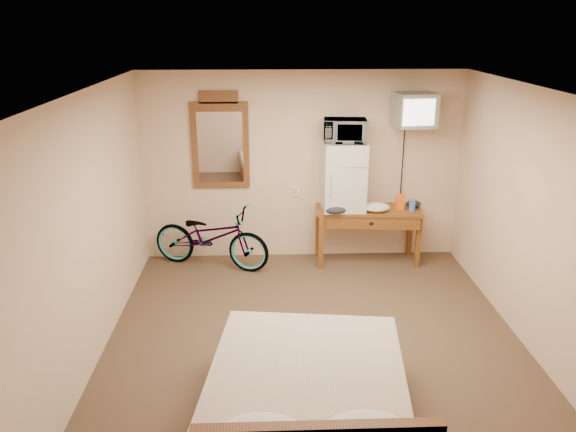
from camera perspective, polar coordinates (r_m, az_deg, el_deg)
The scene contains 13 objects.
room at distance 5.24m, azimuth 2.97°, elevation -1.25°, with size 4.60×4.64×2.50m.
desk at distance 7.42m, azimuth 8.17°, elevation -0.19°, with size 1.41×0.64×0.75m.
mini_fridge at distance 7.27m, azimuth 5.63°, elevation 4.10°, with size 0.55×0.54×0.88m.
microwave at distance 7.14m, azimuth 5.79°, elevation 8.63°, with size 0.53×0.36×0.29m, color silver.
snack_bag at distance 7.40m, azimuth 11.30°, elevation 1.38°, with size 0.10×0.06×0.21m, color orange.
blue_cup at distance 7.41m, azimuth 12.51°, elevation 1.07°, with size 0.08×0.08×0.14m, color blue.
cloth_cream at distance 7.31m, azimuth 8.94°, elevation 0.90°, with size 0.36×0.27×0.11m, color white.
cloth_dark_a at distance 7.17m, azimuth 4.82°, elevation 0.69°, with size 0.30×0.22×0.11m, color black.
cloth_dark_b at distance 7.57m, azimuth 12.64°, elevation 1.21°, with size 0.20×0.16×0.09m, color black.
crt_television at distance 7.22m, azimuth 12.75°, elevation 10.46°, with size 0.52×0.60×0.42m.
wall_mirror at distance 7.33m, azimuth -6.90°, elevation 7.48°, with size 0.74×0.04×1.25m.
bicycle at distance 7.37m, azimuth -7.83°, elevation -2.09°, with size 0.56×1.59×0.84m, color black.
bed at distance 4.49m, azimuth 1.91°, elevation -19.15°, with size 1.73×2.16×0.90m.
Camera 1 is at (-0.46, -4.88, 3.09)m, focal length 35.00 mm.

